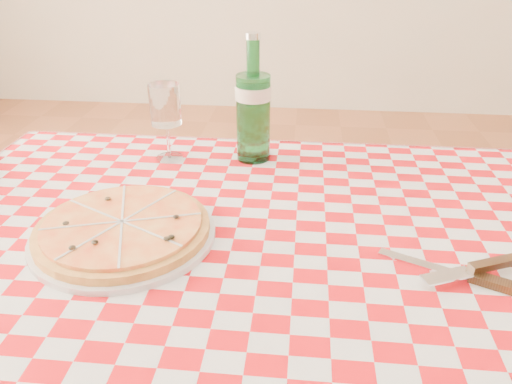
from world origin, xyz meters
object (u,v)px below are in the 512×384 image
(water_bottle, at_px, (253,99))
(wine_glass, at_px, (167,123))
(dining_table, at_px, (264,287))
(pizza_plate, at_px, (123,228))

(water_bottle, distance_m, wine_glass, 0.20)
(dining_table, relative_size, wine_glass, 6.95)
(pizza_plate, distance_m, water_bottle, 0.42)
(pizza_plate, bearing_deg, water_bottle, 62.51)
(dining_table, distance_m, wine_glass, 0.44)
(water_bottle, height_order, wine_glass, water_bottle)
(pizza_plate, relative_size, water_bottle, 1.11)
(water_bottle, bearing_deg, dining_table, -80.87)
(dining_table, height_order, wine_glass, wine_glass)
(water_bottle, xyz_separation_m, wine_glass, (-0.19, -0.02, -0.05))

